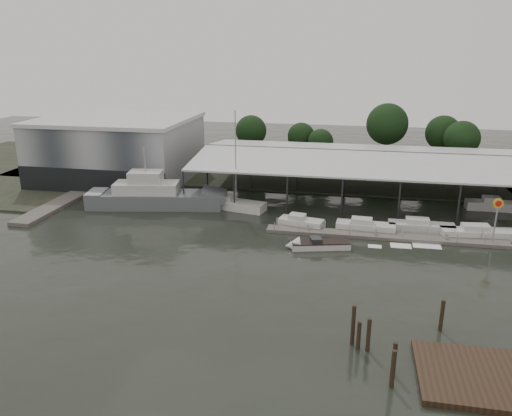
% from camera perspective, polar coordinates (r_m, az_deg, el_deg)
% --- Properties ---
extents(ground, '(200.00, 200.00, 0.00)m').
position_cam_1_polar(ground, '(52.81, -1.63, -6.16)').
color(ground, black).
rests_on(ground, ground).
extents(land_strip_far, '(140.00, 30.00, 0.30)m').
position_cam_1_polar(land_strip_far, '(92.18, 4.14, 4.40)').
color(land_strip_far, '#3A3F2F').
rests_on(land_strip_far, ground).
extents(land_strip_west, '(20.00, 40.00, 0.30)m').
position_cam_1_polar(land_strip_west, '(94.70, -21.69, 3.53)').
color(land_strip_west, '#3A3F2F').
rests_on(land_strip_west, ground).
extents(storage_warehouse, '(24.50, 20.50, 10.50)m').
position_cam_1_polar(storage_warehouse, '(87.69, -15.43, 6.58)').
color(storage_warehouse, '#999DA3').
rests_on(storage_warehouse, ground).
extents(covered_boat_shed, '(58.24, 24.00, 6.96)m').
position_cam_1_polar(covered_boat_shed, '(76.82, 15.63, 5.67)').
color(covered_boat_shed, silver).
rests_on(covered_boat_shed, ground).
extents(trawler_dock, '(3.00, 18.00, 0.50)m').
position_cam_1_polar(trawler_dock, '(76.41, -21.68, 0.43)').
color(trawler_dock, '#615C55').
rests_on(trawler_dock, ground).
extents(floating_dock, '(28.00, 2.00, 1.40)m').
position_cam_1_polar(floating_dock, '(61.00, 14.40, -3.15)').
color(floating_dock, '#615C55').
rests_on(floating_dock, ground).
extents(shell_fuel_sign, '(1.10, 0.18, 5.55)m').
position_cam_1_polar(shell_fuel_sign, '(61.81, 25.83, -0.48)').
color(shell_fuel_sign, '#979B9D').
rests_on(shell_fuel_sign, ground).
extents(grey_trawler, '(19.87, 7.63, 8.84)m').
position_cam_1_polar(grey_trawler, '(71.42, -11.36, 1.32)').
color(grey_trawler, '#55595E').
rests_on(grey_trawler, ground).
extents(white_sailboat, '(9.57, 4.56, 13.85)m').
position_cam_1_polar(white_sailboat, '(69.71, -2.74, 0.46)').
color(white_sailboat, silver).
rests_on(white_sailboat, ground).
extents(speedboat_underway, '(17.92, 6.33, 2.00)m').
position_cam_1_polar(speedboat_underway, '(56.52, 6.76, -4.19)').
color(speedboat_underway, silver).
rests_on(speedboat_underway, ground).
extents(moored_cruiser_0, '(5.79, 3.25, 1.70)m').
position_cam_1_polar(moored_cruiser_0, '(62.75, 5.10, -1.64)').
color(moored_cruiser_0, silver).
rests_on(moored_cruiser_0, ground).
extents(moored_cruiser_1, '(7.20, 2.59, 1.70)m').
position_cam_1_polar(moored_cruiser_1, '(62.52, 12.35, -2.07)').
color(moored_cruiser_1, silver).
rests_on(moored_cruiser_1, ground).
extents(moored_cruiser_2, '(7.86, 2.25, 1.70)m').
position_cam_1_polar(moored_cruiser_2, '(64.28, 18.31, -2.03)').
color(moored_cruiser_2, silver).
rests_on(moored_cruiser_2, ground).
extents(moored_cruiser_3, '(8.98, 3.06, 1.70)m').
position_cam_1_polar(moored_cruiser_3, '(64.52, 24.11, -2.64)').
color(moored_cruiser_3, silver).
rests_on(moored_cruiser_3, ground).
extents(mooring_pilings, '(7.19, 8.20, 3.86)m').
position_cam_1_polar(mooring_pilings, '(38.76, 14.47, -14.59)').
color(mooring_pilings, '#302218').
rests_on(mooring_pilings, ground).
extents(horizon_tree_line, '(69.11, 11.42, 11.66)m').
position_cam_1_polar(horizon_tree_line, '(97.32, 17.73, 7.99)').
color(horizon_tree_line, black).
rests_on(horizon_tree_line, ground).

